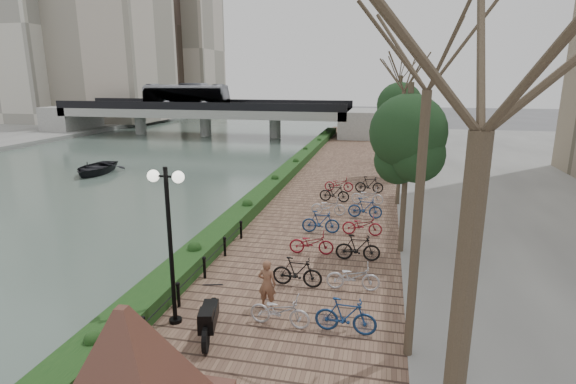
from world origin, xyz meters
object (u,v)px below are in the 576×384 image
(granite_monument, at_px, (127,369))
(motorcycle, at_px, (209,316))
(lamppost, at_px, (168,212))
(boat, at_px, (95,168))
(pedestrian, at_px, (267,284))

(granite_monument, height_order, motorcycle, granite_monument)
(lamppost, xyz_separation_m, boat, (-16.01, 19.28, -3.23))
(pedestrian, bearing_deg, motorcycle, 61.79)
(lamppost, relative_size, motorcycle, 2.44)
(granite_monument, xyz_separation_m, lamppost, (-0.96, 3.83, 1.91))
(motorcycle, xyz_separation_m, pedestrian, (1.10, 1.79, 0.19))
(motorcycle, bearing_deg, granite_monument, -108.04)
(lamppost, xyz_separation_m, motorcycle, (1.21, -0.44, -2.66))
(motorcycle, xyz_separation_m, boat, (-17.22, 19.72, -0.57))
(boat, bearing_deg, pedestrian, -49.08)
(granite_monument, relative_size, lamppost, 1.13)
(motorcycle, distance_m, boat, 26.19)
(pedestrian, height_order, boat, pedestrian)
(granite_monument, distance_m, boat, 28.70)
(motorcycle, bearing_deg, boat, 117.28)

